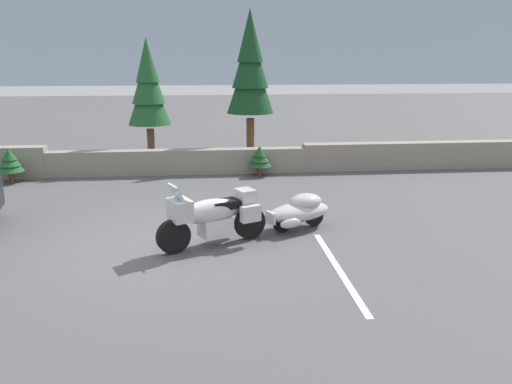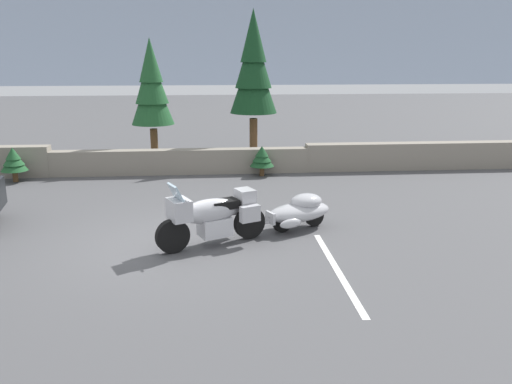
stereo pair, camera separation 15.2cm
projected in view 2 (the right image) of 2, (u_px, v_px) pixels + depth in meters
ground_plane at (164, 245)px, 10.29m from camera, size 80.00×80.00×0.00m
stone_guard_wall at (177, 160)px, 16.36m from camera, size 24.00×0.54×0.95m
distant_ridgeline at (205, 32)px, 101.13m from camera, size 240.00×80.00×16.00m
touring_motorcycle at (212, 215)px, 10.11m from camera, size 2.16×1.30×1.33m
car_shaped_trailer at (299, 211)px, 11.13m from camera, size 2.15×1.25×0.76m
pine_tree_tall at (253, 67)px, 17.73m from camera, size 1.62×1.62×5.16m
pine_tree_secondary at (151, 86)px, 17.26m from camera, size 1.43×1.43×4.21m
pine_sapling_near at (262, 157)px, 16.04m from camera, size 0.75×0.75×0.93m
pine_sapling_farther at (13, 160)px, 15.24m from camera, size 0.77×0.77×1.03m
parking_stripe_marker at (337, 269)px, 9.09m from camera, size 0.12×3.60×0.01m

